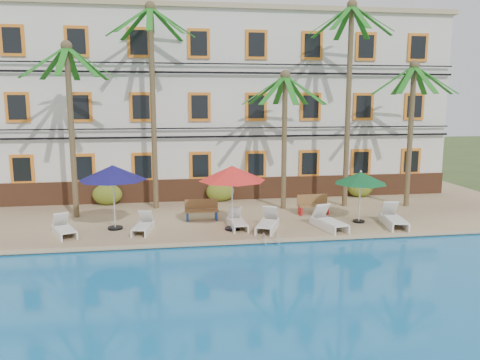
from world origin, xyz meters
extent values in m
plane|color=#384C23|center=(0.00, 0.00, 0.00)|extent=(100.00, 100.00, 0.00)
cube|color=tan|center=(0.00, 5.00, 0.12)|extent=(30.00, 12.00, 0.25)
cube|color=#1770B1|center=(0.00, -7.00, 0.10)|extent=(26.00, 12.00, 0.20)
cube|color=tan|center=(0.00, -0.90, 0.28)|extent=(30.00, 0.35, 0.06)
cube|color=silver|center=(0.00, 10.00, 5.25)|extent=(25.00, 6.00, 10.00)
cube|color=brown|center=(0.00, 6.94, 0.85)|extent=(25.00, 0.12, 1.20)
cube|color=tan|center=(0.00, 10.00, 10.35)|extent=(25.40, 6.40, 0.25)
cube|color=orange|center=(-10.50, 6.95, 2.15)|extent=(1.15, 0.10, 1.50)
cube|color=black|center=(-10.50, 6.90, 2.15)|extent=(0.85, 0.04, 1.20)
cube|color=orange|center=(-7.50, 6.95, 2.15)|extent=(1.15, 0.10, 1.50)
cube|color=black|center=(-7.50, 6.90, 2.15)|extent=(0.85, 0.04, 1.20)
cube|color=orange|center=(-4.50, 6.95, 2.15)|extent=(1.15, 0.10, 1.50)
cube|color=black|center=(-4.50, 6.90, 2.15)|extent=(0.85, 0.04, 1.20)
cube|color=orange|center=(-1.50, 6.95, 2.15)|extent=(1.15, 0.10, 1.50)
cube|color=black|center=(-1.50, 6.90, 2.15)|extent=(0.85, 0.04, 1.20)
cube|color=orange|center=(1.50, 6.95, 2.15)|extent=(1.15, 0.10, 1.50)
cube|color=black|center=(1.50, 6.90, 2.15)|extent=(0.85, 0.04, 1.20)
cube|color=orange|center=(4.50, 6.95, 2.15)|extent=(1.15, 0.10, 1.50)
cube|color=black|center=(4.50, 6.90, 2.15)|extent=(0.85, 0.04, 1.20)
cube|color=orange|center=(7.50, 6.95, 2.15)|extent=(1.15, 0.10, 1.50)
cube|color=black|center=(7.50, 6.90, 2.15)|extent=(0.85, 0.04, 1.20)
cube|color=orange|center=(10.50, 6.95, 2.15)|extent=(1.15, 0.10, 1.50)
cube|color=black|center=(10.50, 6.90, 2.15)|extent=(0.85, 0.04, 1.20)
cube|color=orange|center=(-10.50, 6.95, 5.25)|extent=(1.15, 0.10, 1.50)
cube|color=black|center=(-10.50, 6.90, 5.25)|extent=(0.85, 0.04, 1.20)
cube|color=orange|center=(-7.50, 6.95, 5.25)|extent=(1.15, 0.10, 1.50)
cube|color=black|center=(-7.50, 6.90, 5.25)|extent=(0.85, 0.04, 1.20)
cube|color=orange|center=(-4.50, 6.95, 5.25)|extent=(1.15, 0.10, 1.50)
cube|color=black|center=(-4.50, 6.90, 5.25)|extent=(0.85, 0.04, 1.20)
cube|color=orange|center=(-1.50, 6.95, 5.25)|extent=(1.15, 0.10, 1.50)
cube|color=black|center=(-1.50, 6.90, 5.25)|extent=(0.85, 0.04, 1.20)
cube|color=orange|center=(1.50, 6.95, 5.25)|extent=(1.15, 0.10, 1.50)
cube|color=black|center=(1.50, 6.90, 5.25)|extent=(0.85, 0.04, 1.20)
cube|color=orange|center=(4.50, 6.95, 5.25)|extent=(1.15, 0.10, 1.50)
cube|color=black|center=(4.50, 6.90, 5.25)|extent=(0.85, 0.04, 1.20)
cube|color=orange|center=(7.50, 6.95, 5.25)|extent=(1.15, 0.10, 1.50)
cube|color=black|center=(7.50, 6.90, 5.25)|extent=(0.85, 0.04, 1.20)
cube|color=orange|center=(10.50, 6.95, 5.25)|extent=(1.15, 0.10, 1.50)
cube|color=black|center=(10.50, 6.90, 5.25)|extent=(0.85, 0.04, 1.20)
cube|color=orange|center=(-10.50, 6.95, 8.45)|extent=(1.15, 0.10, 1.50)
cube|color=black|center=(-10.50, 6.90, 8.45)|extent=(0.85, 0.04, 1.20)
cube|color=orange|center=(-7.50, 6.95, 8.45)|extent=(1.15, 0.10, 1.50)
cube|color=black|center=(-7.50, 6.90, 8.45)|extent=(0.85, 0.04, 1.20)
cube|color=orange|center=(-4.50, 6.95, 8.45)|extent=(1.15, 0.10, 1.50)
cube|color=black|center=(-4.50, 6.90, 8.45)|extent=(0.85, 0.04, 1.20)
cube|color=orange|center=(-1.50, 6.95, 8.45)|extent=(1.15, 0.10, 1.50)
cube|color=black|center=(-1.50, 6.90, 8.45)|extent=(0.85, 0.04, 1.20)
cube|color=orange|center=(1.50, 6.95, 8.45)|extent=(1.15, 0.10, 1.50)
cube|color=black|center=(1.50, 6.90, 8.45)|extent=(0.85, 0.04, 1.20)
cube|color=orange|center=(4.50, 6.95, 8.45)|extent=(1.15, 0.10, 1.50)
cube|color=black|center=(4.50, 6.90, 8.45)|extent=(0.85, 0.04, 1.20)
cube|color=orange|center=(7.50, 6.95, 8.45)|extent=(1.15, 0.10, 1.50)
cube|color=black|center=(7.50, 6.90, 8.45)|extent=(0.85, 0.04, 1.20)
cube|color=orange|center=(10.50, 6.95, 8.45)|extent=(1.15, 0.10, 1.50)
cube|color=black|center=(10.50, 6.90, 8.45)|extent=(0.85, 0.04, 1.20)
cube|color=black|center=(0.00, 6.80, 3.70)|extent=(25.00, 0.08, 0.10)
cube|color=black|center=(0.00, 6.80, 4.15)|extent=(25.00, 0.08, 0.06)
cube|color=black|center=(0.00, 6.80, 7.00)|extent=(25.00, 0.08, 0.10)
cube|color=black|center=(0.00, 6.80, 7.45)|extent=(25.00, 0.08, 0.06)
cylinder|color=brown|center=(-7.45, 4.18, 4.09)|extent=(0.26, 0.26, 7.68)
sphere|color=brown|center=(-7.45, 4.18, 7.93)|extent=(0.50, 0.50, 0.50)
cube|color=#186818|center=(-7.45, 5.22, 7.24)|extent=(0.28, 2.10, 1.40)
cube|color=#186818|center=(-8.18, 4.91, 7.24)|extent=(1.68, 1.68, 1.40)
cube|color=#186818|center=(-8.49, 4.18, 7.24)|extent=(2.10, 0.28, 1.40)
cube|color=#186818|center=(-8.18, 3.44, 7.24)|extent=(1.68, 1.68, 1.40)
cube|color=#186818|center=(-7.45, 3.13, 7.24)|extent=(0.28, 2.10, 1.40)
cube|color=#186818|center=(-6.71, 3.44, 7.24)|extent=(1.68, 1.68, 1.40)
cube|color=#186818|center=(-6.40, 4.18, 7.24)|extent=(2.10, 0.28, 1.40)
cube|color=#186818|center=(-6.71, 4.91, 7.24)|extent=(1.68, 1.68, 1.40)
cylinder|color=brown|center=(-3.84, 5.50, 5.09)|extent=(0.26, 0.26, 9.68)
sphere|color=brown|center=(-3.84, 5.50, 9.93)|extent=(0.50, 0.50, 0.50)
cube|color=#186818|center=(-3.84, 6.54, 9.24)|extent=(0.28, 2.10, 1.40)
cube|color=#186818|center=(-4.58, 6.23, 9.24)|extent=(1.68, 1.68, 1.40)
cube|color=#186818|center=(-4.89, 5.50, 9.24)|extent=(2.10, 0.28, 1.40)
cube|color=#186818|center=(-4.58, 4.76, 9.24)|extent=(1.68, 1.68, 1.40)
cube|color=#186818|center=(-3.84, 4.45, 9.24)|extent=(0.28, 2.10, 1.40)
cube|color=#186818|center=(-3.11, 4.76, 9.24)|extent=(1.68, 1.68, 1.40)
cube|color=#186818|center=(-2.80, 5.50, 9.24)|extent=(2.10, 0.28, 1.40)
cube|color=#186818|center=(-3.11, 6.23, 9.24)|extent=(1.68, 1.68, 1.40)
cylinder|color=brown|center=(2.46, 4.50, 3.51)|extent=(0.26, 0.26, 6.52)
sphere|color=brown|center=(2.46, 4.50, 6.77)|extent=(0.50, 0.50, 0.50)
cube|color=#186818|center=(2.46, 5.55, 6.08)|extent=(0.28, 2.10, 1.40)
cube|color=#186818|center=(1.72, 5.24, 6.08)|extent=(1.68, 1.68, 1.40)
cube|color=#186818|center=(1.42, 4.50, 6.08)|extent=(2.10, 0.28, 1.40)
cube|color=#186818|center=(1.72, 3.77, 6.08)|extent=(1.68, 1.68, 1.40)
cube|color=#186818|center=(2.46, 3.46, 6.08)|extent=(0.28, 2.10, 1.40)
cube|color=#186818|center=(3.20, 3.77, 6.08)|extent=(1.68, 1.68, 1.40)
cube|color=#186818|center=(3.50, 4.50, 6.08)|extent=(2.10, 0.28, 1.40)
cube|color=#186818|center=(3.20, 5.24, 6.08)|extent=(1.68, 1.68, 1.40)
cylinder|color=brown|center=(5.70, 4.58, 5.17)|extent=(0.26, 0.26, 9.85)
sphere|color=brown|center=(5.70, 4.58, 10.10)|extent=(0.50, 0.50, 0.50)
cube|color=#186818|center=(5.70, 5.62, 9.41)|extent=(0.28, 2.10, 1.40)
cube|color=#186818|center=(4.96, 5.31, 9.41)|extent=(1.68, 1.68, 1.40)
cube|color=#186818|center=(4.66, 4.58, 9.41)|extent=(2.10, 0.28, 1.40)
cube|color=#186818|center=(4.96, 3.84, 9.41)|extent=(1.68, 1.68, 1.40)
cube|color=#186818|center=(5.70, 3.53, 9.41)|extent=(0.28, 2.10, 1.40)
cube|color=#186818|center=(6.44, 3.84, 9.41)|extent=(1.68, 1.68, 1.40)
cube|color=#186818|center=(6.74, 4.58, 9.41)|extent=(2.10, 0.28, 1.40)
cube|color=#186818|center=(6.44, 5.31, 9.41)|extent=(1.68, 1.68, 1.40)
cylinder|color=brown|center=(8.84, 4.13, 3.76)|extent=(0.26, 0.26, 7.03)
sphere|color=brown|center=(8.84, 4.13, 7.28)|extent=(0.50, 0.50, 0.50)
cube|color=#186818|center=(8.84, 5.17, 6.59)|extent=(0.28, 2.10, 1.40)
cube|color=#186818|center=(8.10, 4.86, 6.59)|extent=(1.68, 1.68, 1.40)
cube|color=#186818|center=(7.79, 4.13, 6.59)|extent=(2.10, 0.28, 1.40)
cube|color=#186818|center=(8.10, 3.39, 6.59)|extent=(1.68, 1.68, 1.40)
cube|color=#186818|center=(8.84, 3.08, 6.59)|extent=(0.28, 2.10, 1.40)
cube|color=#186818|center=(9.58, 3.39, 6.59)|extent=(1.68, 1.68, 1.40)
cube|color=#186818|center=(9.88, 4.13, 6.59)|extent=(2.10, 0.28, 1.40)
cube|color=#186818|center=(9.58, 4.86, 6.59)|extent=(1.68, 1.68, 1.40)
ellipsoid|color=#1D601B|center=(-6.35, 6.60, 0.80)|extent=(1.50, 0.90, 1.10)
ellipsoid|color=#1D601B|center=(-0.49, 6.60, 0.80)|extent=(1.50, 0.90, 1.10)
ellipsoid|color=#1D601B|center=(7.40, 6.60, 0.80)|extent=(1.50, 0.90, 1.10)
cylinder|color=black|center=(-5.44, 1.80, 0.29)|extent=(0.63, 0.63, 0.09)
cylinder|color=silver|center=(-5.44, 1.80, 1.59)|extent=(0.06, 0.06, 2.68)
cone|color=#17125A|center=(-5.44, 1.80, 2.65)|extent=(2.79, 2.79, 0.61)
sphere|color=silver|center=(-5.44, 1.80, 2.99)|extent=(0.10, 0.10, 0.10)
cylinder|color=black|center=(-0.59, 0.97, 0.29)|extent=(0.62, 0.62, 0.09)
cylinder|color=silver|center=(-0.59, 0.97, 1.58)|extent=(0.06, 0.06, 2.67)
cone|color=red|center=(-0.59, 0.97, 2.64)|extent=(2.78, 2.78, 0.61)
sphere|color=silver|center=(-0.59, 0.97, 2.98)|extent=(0.10, 0.10, 0.10)
cylinder|color=black|center=(5.14, 1.36, 0.29)|extent=(0.52, 0.52, 0.07)
cylinder|color=silver|center=(5.14, 1.36, 1.36)|extent=(0.06, 0.06, 2.23)
cone|color=#0E5328|center=(5.14, 1.36, 2.24)|extent=(2.32, 2.32, 0.51)
sphere|color=silver|center=(5.14, 1.36, 2.52)|extent=(0.10, 0.10, 0.10)
cube|color=white|center=(-7.24, 0.89, 0.56)|extent=(1.04, 1.38, 0.06)
cube|color=white|center=(-7.60, 1.68, 0.78)|extent=(0.72, 0.66, 0.63)
cube|color=white|center=(-7.61, 0.99, 0.39)|extent=(0.78, 1.66, 0.29)
cube|color=white|center=(-7.08, 1.23, 0.39)|extent=(0.78, 1.66, 0.29)
cube|color=white|center=(-4.30, 0.94, 0.54)|extent=(0.76, 1.28, 0.06)
cube|color=white|center=(-4.15, 1.75, 0.76)|extent=(0.62, 0.53, 0.60)
cube|color=white|center=(-4.53, 1.21, 0.39)|extent=(0.36, 1.69, 0.28)
cube|color=white|center=(-3.99, 1.11, 0.39)|extent=(0.36, 1.69, 0.28)
cube|color=white|center=(-0.33, 0.96, 0.55)|extent=(0.64, 1.26, 0.06)
cube|color=white|center=(-0.38, 1.81, 0.77)|extent=(0.59, 0.48, 0.61)
cube|color=white|center=(-0.63, 1.18, 0.39)|extent=(0.16, 1.75, 0.28)
cube|color=white|center=(-0.06, 1.21, 0.39)|extent=(0.16, 1.75, 0.28)
cube|color=white|center=(0.76, 0.46, 0.58)|extent=(1.10, 1.49, 0.06)
cube|color=white|center=(1.12, 1.33, 0.82)|extent=(0.77, 0.70, 0.67)
cube|color=white|center=(0.57, 0.82, 0.41)|extent=(0.80, 1.80, 0.31)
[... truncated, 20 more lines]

